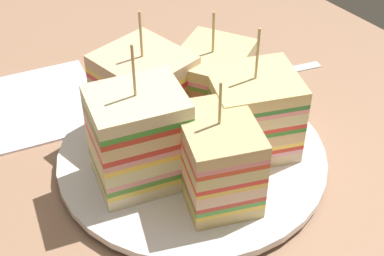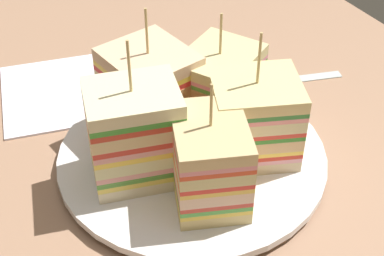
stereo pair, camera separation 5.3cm
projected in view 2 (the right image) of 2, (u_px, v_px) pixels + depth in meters
The scene contains 10 objects.
ground_plane at pixel (192, 170), 56.38cm from camera, with size 105.25×70.38×1.80cm, color #9F765A.
plate at pixel (192, 157), 55.29cm from camera, with size 25.39×25.39×1.35cm.
sandwich_wedge_0 at pixel (219, 88), 56.30cm from camera, with size 9.38×9.95×11.99cm.
sandwich_wedge_1 at pixel (150, 92), 55.29cm from camera, with size 8.96×8.43×13.04cm.
sandwich_wedge_2 at pixel (134, 132), 50.20cm from camera, with size 8.09×9.19×13.86cm.
sandwich_wedge_3 at pixel (210, 161), 48.35cm from camera, with size 9.45×8.34×11.70cm.
sandwich_wedge_4 at pixel (253, 119), 52.66cm from camera, with size 9.21×9.80×12.80cm.
chip_pile at pixel (196, 128), 55.98cm from camera, with size 6.00×7.42×2.87cm.
spoon at pixel (245, 83), 65.45cm from camera, with size 6.27×15.58×1.00cm.
napkin at pixel (57, 92), 64.41cm from camera, with size 13.49×11.82×0.50cm, color white.
Camera 2 is at (35.93, -19.75, 38.01)cm, focal length 54.33 mm.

